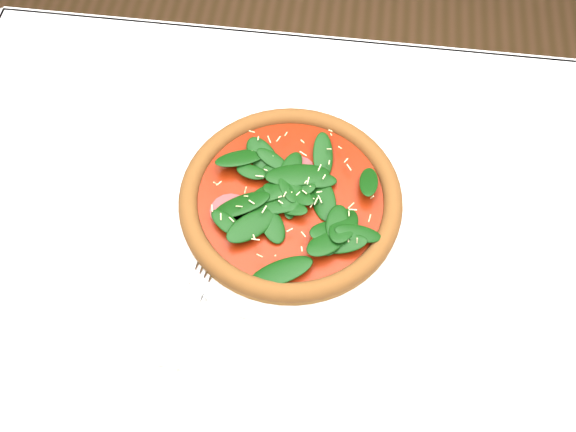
# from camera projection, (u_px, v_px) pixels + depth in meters

# --- Properties ---
(ground) EXTENTS (6.00, 6.00, 0.00)m
(ground) POSITION_uv_depth(u_px,v_px,m) (306.00, 389.00, 1.54)
(ground) COLOR brown
(ground) RESTS_ON ground
(dining_table) EXTENTS (1.21, 0.81, 0.75)m
(dining_table) POSITION_uv_depth(u_px,v_px,m) (317.00, 277.00, 0.98)
(dining_table) COLOR white
(dining_table) RESTS_ON ground
(plate) EXTENTS (0.36, 0.36, 0.02)m
(plate) POSITION_uv_depth(u_px,v_px,m) (290.00, 205.00, 0.92)
(plate) COLOR white
(plate) RESTS_ON dining_table
(pizza) EXTENTS (0.36, 0.36, 0.04)m
(pizza) POSITION_uv_depth(u_px,v_px,m) (291.00, 197.00, 0.90)
(pizza) COLOR olive
(pizza) RESTS_ON plate
(napkin) EXTENTS (0.17, 0.09, 0.01)m
(napkin) POSITION_uv_depth(u_px,v_px,m) (182.00, 339.00, 0.82)
(napkin) COLOR white
(napkin) RESTS_ON dining_table
(fork) EXTENTS (0.04, 0.17, 0.00)m
(fork) POSITION_uv_depth(u_px,v_px,m) (189.00, 314.00, 0.82)
(fork) COLOR silver
(fork) RESTS_ON napkin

